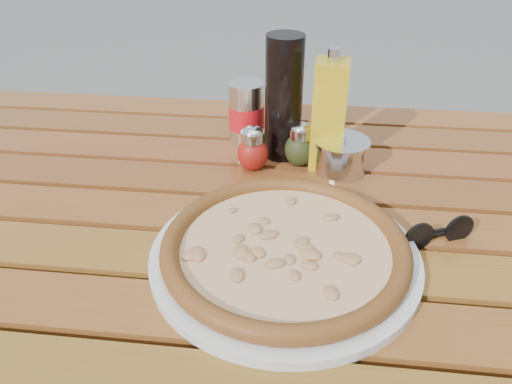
# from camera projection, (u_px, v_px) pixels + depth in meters

# --- Properties ---
(table) EXTENTS (1.40, 0.90, 0.75)m
(table) POSITION_uv_depth(u_px,v_px,m) (255.00, 254.00, 0.80)
(table) COLOR #391B0D
(table) RESTS_ON ground
(plate) EXTENTS (0.40, 0.40, 0.01)m
(plate) POSITION_uv_depth(u_px,v_px,m) (285.00, 256.00, 0.67)
(plate) COLOR silver
(plate) RESTS_ON table
(pizza) EXTENTS (0.33, 0.33, 0.03)m
(pizza) POSITION_uv_depth(u_px,v_px,m) (285.00, 247.00, 0.66)
(pizza) COLOR #FFE4B6
(pizza) RESTS_ON plate
(pepper_shaker) EXTENTS (0.06, 0.06, 0.08)m
(pepper_shaker) POSITION_uv_depth(u_px,v_px,m) (253.00, 149.00, 0.86)
(pepper_shaker) COLOR #AE1C13
(pepper_shaker) RESTS_ON table
(oregano_shaker) EXTENTS (0.06, 0.06, 0.08)m
(oregano_shaker) POSITION_uv_depth(u_px,v_px,m) (300.00, 145.00, 0.87)
(oregano_shaker) COLOR #343C18
(oregano_shaker) RESTS_ON table
(dark_bottle) EXTENTS (0.08, 0.08, 0.22)m
(dark_bottle) POSITION_uv_depth(u_px,v_px,m) (284.00, 98.00, 0.87)
(dark_bottle) COLOR black
(dark_bottle) RESTS_ON table
(soda_can) EXTENTS (0.07, 0.07, 0.12)m
(soda_can) POSITION_uv_depth(u_px,v_px,m) (246.00, 114.00, 0.94)
(soda_can) COLOR silver
(soda_can) RESTS_ON table
(olive_oil_cruet) EXTENTS (0.06, 0.06, 0.21)m
(olive_oil_cruet) POSITION_uv_depth(u_px,v_px,m) (329.00, 115.00, 0.84)
(olive_oil_cruet) COLOR gold
(olive_oil_cruet) RESTS_ON table
(parmesan_tin) EXTENTS (0.11, 0.11, 0.07)m
(parmesan_tin) POSITION_uv_depth(u_px,v_px,m) (341.00, 155.00, 0.86)
(parmesan_tin) COLOR silver
(parmesan_tin) RESTS_ON table
(sunglasses) EXTENTS (0.11, 0.06, 0.04)m
(sunglasses) POSITION_uv_depth(u_px,v_px,m) (438.00, 233.00, 0.70)
(sunglasses) COLOR black
(sunglasses) RESTS_ON table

